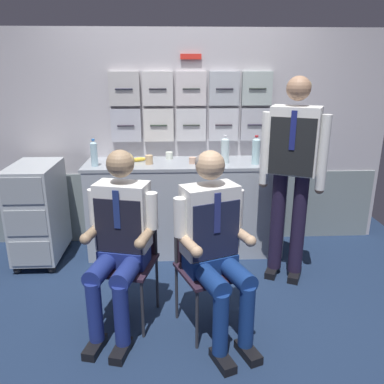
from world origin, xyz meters
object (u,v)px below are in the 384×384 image
(folding_chair_left, at_px, (129,248))
(folding_chair_center, at_px, (204,254))
(crew_member_left, at_px, (120,235))
(snack_banana, at_px, (139,159))
(crew_member_center, at_px, (215,239))
(service_trolley, at_px, (38,211))
(crew_member_standing, at_px, (293,162))
(coffee_cup_white, at_px, (116,156))
(sparkling_bottle_green, at_px, (94,153))

(folding_chair_left, relative_size, folding_chair_center, 1.00)
(crew_member_left, xyz_separation_m, snack_banana, (0.03, 1.26, 0.23))
(crew_member_center, bearing_deg, folding_chair_center, 111.14)
(service_trolley, distance_m, crew_member_standing, 2.36)
(folding_chair_center, xyz_separation_m, crew_member_center, (0.06, -0.15, 0.18))
(coffee_cup_white, bearing_deg, folding_chair_left, -78.82)
(folding_chair_center, distance_m, crew_member_standing, 1.11)
(service_trolley, height_order, crew_member_center, crew_member_center)
(crew_member_center, bearing_deg, sparkling_bottle_green, 129.55)
(crew_member_left, relative_size, crew_member_standing, 0.74)
(folding_chair_left, xyz_separation_m, folding_chair_center, (0.54, -0.12, 0.00))
(crew_member_center, xyz_separation_m, sparkling_bottle_green, (-0.99, 1.20, 0.32))
(folding_chair_left, bearing_deg, folding_chair_center, -12.37)
(coffee_cup_white, bearing_deg, folding_chair_center, -59.46)
(coffee_cup_white, height_order, snack_banana, coffee_cup_white)
(crew_member_left, bearing_deg, coffee_cup_white, 98.35)
(crew_member_left, bearing_deg, sparkling_bottle_green, 108.04)
(crew_member_left, distance_m, crew_member_center, 0.65)
(coffee_cup_white, bearing_deg, crew_member_standing, -24.63)
(snack_banana, bearing_deg, crew_member_left, -91.49)
(folding_chair_center, bearing_deg, sparkling_bottle_green, 131.61)
(crew_member_standing, relative_size, coffee_cup_white, 24.52)
(service_trolley, height_order, crew_member_left, crew_member_left)
(service_trolley, xyz_separation_m, sparkling_bottle_green, (0.55, 0.04, 0.53))
(snack_banana, bearing_deg, crew_member_center, -66.19)
(folding_chair_left, height_order, crew_member_left, crew_member_left)
(crew_member_center, distance_m, crew_member_standing, 1.09)
(coffee_cup_white, xyz_separation_m, snack_banana, (0.23, -0.10, -0.01))
(crew_member_left, bearing_deg, service_trolley, 130.88)
(crew_member_left, height_order, sparkling_bottle_green, crew_member_left)
(crew_member_standing, bearing_deg, crew_member_center, -133.42)
(service_trolley, height_order, coffee_cup_white, coffee_cup_white)
(service_trolley, bearing_deg, crew_member_left, -49.12)
(crew_member_standing, height_order, sparkling_bottle_green, crew_member_standing)
(sparkling_bottle_green, distance_m, coffee_cup_white, 0.32)
(service_trolley, height_order, folding_chair_left, service_trolley)
(coffee_cup_white, bearing_deg, service_trolley, -156.54)
(service_trolley, height_order, sparkling_bottle_green, sparkling_bottle_green)
(folding_chair_left, height_order, crew_member_standing, crew_member_standing)
(folding_chair_left, xyz_separation_m, crew_member_center, (0.60, -0.27, 0.18))
(folding_chair_left, relative_size, sparkling_bottle_green, 3.38)
(folding_chair_center, height_order, sparkling_bottle_green, sparkling_bottle_green)
(service_trolley, xyz_separation_m, crew_member_standing, (2.26, -0.40, 0.54))
(folding_chair_left, height_order, crew_member_center, crew_member_center)
(folding_chair_center, xyz_separation_m, coffee_cup_white, (-0.78, 1.32, 0.42))
(folding_chair_left, bearing_deg, crew_member_left, -103.79)
(service_trolley, xyz_separation_m, snack_banana, (0.94, 0.21, 0.43))
(crew_member_left, relative_size, snack_banana, 7.42)
(folding_chair_left, xyz_separation_m, coffee_cup_white, (-0.24, 1.20, 0.42))
(crew_member_center, distance_m, snack_banana, 1.51)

